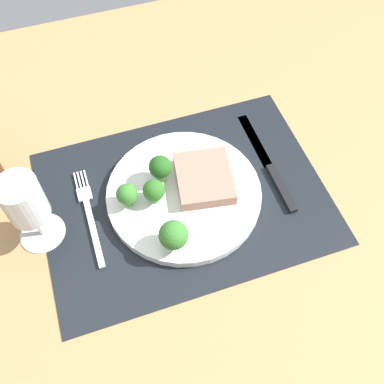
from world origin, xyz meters
TOP-DOWN VIEW (x-y plane):
  - ground_plane at (0.00, 0.00)cm, footprint 140.00×110.00cm
  - placemat at (0.00, 0.00)cm, footprint 47.90×35.19cm
  - plate at (0.00, 0.00)cm, footprint 26.22×26.22cm
  - steak at (3.85, 0.75)cm, footprint 10.82×11.98cm
  - broccoli_near_steak at (-2.83, 3.70)cm, footprint 3.88×3.88cm
  - broccoli_front_edge at (-4.50, -8.93)cm, footprint 4.57×4.57cm
  - broccoli_near_fork at (-5.05, -0.06)cm, footprint 3.60×3.60cm
  - broccoli_center at (-9.34, 0.70)cm, footprint 3.48×3.48cm
  - fork at (-16.05, 1.42)cm, footprint 2.40×19.20cm
  - knife at (16.41, 0.53)cm, footprint 1.80×23.00cm
  - wine_glass at (-24.01, 0.82)cm, footprint 7.40×7.40cm

SIDE VIEW (x-z plane):
  - ground_plane at x=0.00cm, z-range -3.00..0.00cm
  - placemat at x=0.00cm, z-range 0.00..0.30cm
  - fork at x=-16.05cm, z-range 0.30..0.80cm
  - knife at x=16.41cm, z-range 0.20..1.00cm
  - plate at x=0.00cm, z-range 0.30..1.90cm
  - steak at x=3.85cm, z-range 1.90..4.17cm
  - broccoli_near_fork at x=-5.05cm, z-range 2.27..6.90cm
  - broccoli_center at x=-9.34cm, z-range 2.33..6.91cm
  - broccoli_front_edge at x=-4.50cm, z-range 2.28..7.82cm
  - broccoli_near_steak at x=-2.83cm, z-range 2.47..7.89cm
  - wine_glass at x=-24.01cm, z-range 2.23..16.33cm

